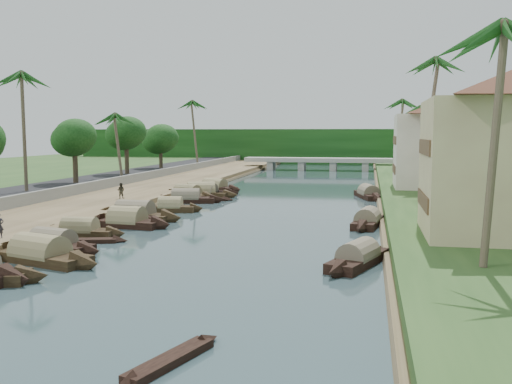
# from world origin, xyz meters

# --- Properties ---
(ground) EXTENTS (220.00, 220.00, 0.00)m
(ground) POSITION_xyz_m (0.00, 0.00, 0.00)
(ground) COLOR #32474B
(ground) RESTS_ON ground
(left_bank) EXTENTS (10.00, 180.00, 0.80)m
(left_bank) POSITION_xyz_m (-16.00, 20.00, 0.40)
(left_bank) COLOR brown
(left_bank) RESTS_ON ground
(right_bank) EXTENTS (16.00, 180.00, 1.20)m
(right_bank) POSITION_xyz_m (19.00, 20.00, 0.60)
(right_bank) COLOR #24431B
(right_bank) RESTS_ON ground
(road) EXTENTS (8.00, 180.00, 1.40)m
(road) POSITION_xyz_m (-24.50, 20.00, 0.70)
(road) COLOR black
(road) RESTS_ON ground
(retaining_wall) EXTENTS (0.40, 180.00, 1.10)m
(retaining_wall) POSITION_xyz_m (-20.20, 20.00, 1.35)
(retaining_wall) COLOR gray
(retaining_wall) RESTS_ON left_bank
(treeline) EXTENTS (120.00, 14.00, 8.00)m
(treeline) POSITION_xyz_m (0.00, 100.00, 4.00)
(treeline) COLOR black
(treeline) RESTS_ON ground
(bridge) EXTENTS (28.00, 4.00, 2.40)m
(bridge) POSITION_xyz_m (0.00, 72.00, 1.72)
(bridge) COLOR gray
(bridge) RESTS_ON ground
(building_mid) EXTENTS (14.11, 14.11, 9.70)m
(building_mid) POSITION_xyz_m (19.99, 14.00, 6.13)
(building_mid) COLOR #C8948D
(building_mid) RESTS_ON right_bank
(building_far) EXTENTS (15.59, 15.59, 10.20)m
(building_far) POSITION_xyz_m (18.99, 28.00, 6.38)
(building_far) COLOR silver
(building_far) RESTS_ON right_bank
(building_distant) EXTENTS (12.62, 12.62, 9.20)m
(building_distant) POSITION_xyz_m (19.99, 48.00, 5.88)
(building_distant) COLOR #CBC488
(building_distant) RESTS_ON right_bank
(sampan_2) EXTENTS (9.07, 4.40, 2.34)m
(sampan_2) POSITION_xyz_m (-8.32, -8.79, 0.42)
(sampan_2) COLOR black
(sampan_2) RESTS_ON ground
(sampan_3) EXTENTS (7.73, 3.46, 2.07)m
(sampan_3) POSITION_xyz_m (-9.20, -6.00, 0.41)
(sampan_3) COLOR black
(sampan_3) RESTS_ON ground
(sampan_4) EXTENTS (6.88, 1.92, 1.98)m
(sampan_4) POSITION_xyz_m (-9.98, -1.24, 0.41)
(sampan_4) COLOR black
(sampan_4) RESTS_ON ground
(sampan_5) EXTENTS (7.63, 2.59, 2.37)m
(sampan_5) POSITION_xyz_m (-8.47, 3.34, 0.42)
(sampan_5) COLOR black
(sampan_5) RESTS_ON ground
(sampan_6) EXTENTS (8.71, 2.62, 2.52)m
(sampan_6) POSITION_xyz_m (-9.27, 6.63, 0.42)
(sampan_6) COLOR black
(sampan_6) RESTS_ON ground
(sampan_7) EXTENTS (6.44, 4.00, 1.80)m
(sampan_7) POSITION_xyz_m (-9.61, 6.18, 0.40)
(sampan_7) COLOR black
(sampan_7) RESTS_ON ground
(sampan_8) EXTENTS (6.41, 2.43, 1.98)m
(sampan_8) POSITION_xyz_m (-8.12, 12.07, 0.41)
(sampan_8) COLOR black
(sampan_8) RESTS_ON ground
(sampan_9) EXTENTS (8.48, 3.17, 2.12)m
(sampan_9) POSITION_xyz_m (-8.87, 18.86, 0.41)
(sampan_9) COLOR black
(sampan_9) RESTS_ON ground
(sampan_10) EXTENTS (8.13, 4.69, 2.23)m
(sampan_10) POSITION_xyz_m (-9.98, 22.75, 0.42)
(sampan_10) COLOR black
(sampan_10) RESTS_ON ground
(sampan_11) EXTENTS (9.16, 5.22, 2.55)m
(sampan_11) POSITION_xyz_m (-8.91, 24.37, 0.42)
(sampan_11) COLOR black
(sampan_11) RESTS_ON ground
(sampan_12) EXTENTS (9.33, 3.67, 2.19)m
(sampan_12) POSITION_xyz_m (-8.84, 24.89, 0.41)
(sampan_12) COLOR black
(sampan_12) RESTS_ON ground
(sampan_13) EXTENTS (8.27, 4.63, 2.25)m
(sampan_13) POSITION_xyz_m (-9.18, 31.09, 0.42)
(sampan_13) COLOR black
(sampan_13) RESTS_ON ground
(sampan_14) EXTENTS (4.10, 7.96, 1.96)m
(sampan_14) POSITION_xyz_m (9.25, -6.07, 0.41)
(sampan_14) COLOR black
(sampan_14) RESTS_ON ground
(sampan_15) EXTENTS (2.76, 7.79, 2.07)m
(sampan_15) POSITION_xyz_m (9.71, 7.41, 0.41)
(sampan_15) COLOR black
(sampan_15) RESTS_ON ground
(sampan_16) EXTENTS (3.92, 9.11, 2.19)m
(sampan_16) POSITION_xyz_m (9.74, 27.02, 0.42)
(sampan_16) COLOR black
(sampan_16) RESTS_ON ground
(canoe_0) EXTENTS (2.40, 5.17, 0.69)m
(canoe_0) POSITION_xyz_m (3.71, -20.86, 0.10)
(canoe_0) COLOR black
(canoe_0) RESTS_ON ground
(canoe_1) EXTENTS (5.33, 2.25, 0.86)m
(canoe_1) POSITION_xyz_m (-8.46, -3.05, 0.10)
(canoe_1) COLOR black
(canoe_1) RESTS_ON ground
(canoe_2) EXTENTS (6.22, 1.85, 0.90)m
(canoe_2) POSITION_xyz_m (-7.43, 20.92, 0.10)
(canoe_2) COLOR black
(canoe_2) RESTS_ON ground
(palm_0) EXTENTS (3.20, 3.20, 12.22)m
(palm_0) POSITION_xyz_m (15.00, -10.46, 11.61)
(palm_0) COLOR brown
(palm_0) RESTS_ON ground
(palm_1) EXTENTS (3.20, 3.20, 10.15)m
(palm_1) POSITION_xyz_m (16.00, 7.53, 9.60)
(palm_1) COLOR brown
(palm_1) RESTS_ON ground
(palm_2) EXTENTS (3.20, 3.20, 14.65)m
(palm_2) POSITION_xyz_m (15.00, 21.23, 13.95)
(palm_2) COLOR brown
(palm_2) RESTS_ON ground
(palm_3) EXTENTS (3.20, 3.20, 10.78)m
(palm_3) POSITION_xyz_m (16.00, 38.98, 10.22)
(palm_3) COLOR brown
(palm_3) RESTS_ON ground
(palm_5) EXTENTS (3.20, 3.20, 13.18)m
(palm_5) POSITION_xyz_m (-24.00, 13.99, 12.72)
(palm_5) COLOR brown
(palm_5) RESTS_ON ground
(palm_6) EXTENTS (3.20, 3.20, 9.65)m
(palm_6) POSITION_xyz_m (-22.00, 31.75, 9.33)
(palm_6) COLOR brown
(palm_6) RESTS_ON ground
(palm_7) EXTENTS (3.20, 3.20, 12.54)m
(palm_7) POSITION_xyz_m (14.00, 55.28, 11.92)
(palm_7) COLOR brown
(palm_7) RESTS_ON ground
(palm_8) EXTENTS (3.20, 3.20, 12.79)m
(palm_8) POSITION_xyz_m (-20.50, 60.20, 12.36)
(palm_8) COLOR brown
(palm_8) RESTS_ON ground
(tree_3) EXTENTS (4.83, 4.83, 7.21)m
(tree_3) POSITION_xyz_m (-24.00, 23.83, 6.54)
(tree_3) COLOR #4D3E2C
(tree_3) RESTS_ON ground
(tree_4) EXTENTS (5.23, 5.23, 7.86)m
(tree_4) POSITION_xyz_m (-24.00, 38.28, 7.02)
(tree_4) COLOR #4D3E2C
(tree_4) RESTS_ON ground
(tree_5) EXTENTS (5.42, 5.42, 6.97)m
(tree_5) POSITION_xyz_m (-24.00, 51.71, 6.08)
(tree_5) COLOR #4D3E2C
(tree_5) RESTS_ON ground
(tree_6) EXTENTS (4.36, 4.36, 6.87)m
(tree_6) POSITION_xyz_m (24.00, 29.88, 6.17)
(tree_6) COLOR #4D3E2C
(tree_6) RESTS_ON ground
(person_far) EXTENTS (0.78, 0.63, 1.53)m
(person_far) POSITION_xyz_m (-14.18, 14.73, 1.57)
(person_far) COLOR #2D2A1F
(person_far) RESTS_ON left_bank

